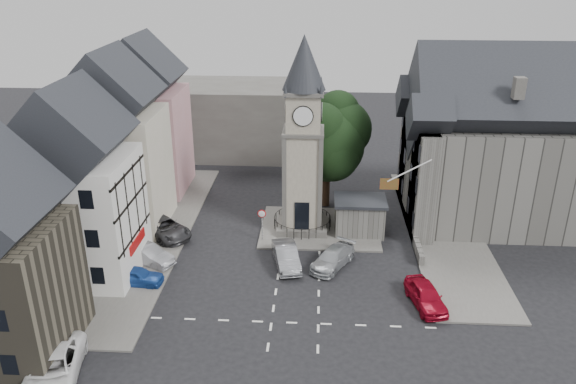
# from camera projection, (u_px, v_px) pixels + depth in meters

# --- Properties ---
(ground) EXTENTS (120.00, 120.00, 0.00)m
(ground) POSITION_uv_depth(u_px,v_px,m) (298.00, 277.00, 40.94)
(ground) COLOR black
(ground) RESTS_ON ground
(pavement_west) EXTENTS (6.00, 30.00, 0.14)m
(pavement_west) POSITION_uv_depth(u_px,v_px,m) (153.00, 234.00, 47.10)
(pavement_west) COLOR #595651
(pavement_west) RESTS_ON ground
(pavement_east) EXTENTS (6.00, 26.00, 0.14)m
(pavement_east) POSITION_uv_depth(u_px,v_px,m) (443.00, 231.00, 47.60)
(pavement_east) COLOR #595651
(pavement_east) RESTS_ON ground
(central_island) EXTENTS (10.00, 8.00, 0.16)m
(central_island) POSITION_uv_depth(u_px,v_px,m) (320.00, 228.00, 48.17)
(central_island) COLOR #595651
(central_island) RESTS_ON ground
(road_markings) EXTENTS (20.00, 8.00, 0.01)m
(road_markings) POSITION_uv_depth(u_px,v_px,m) (295.00, 323.00, 35.88)
(road_markings) COLOR silver
(road_markings) RESTS_ON ground
(clock_tower) EXTENTS (4.86, 4.86, 16.25)m
(clock_tower) POSITION_uv_depth(u_px,v_px,m) (303.00, 138.00, 45.10)
(clock_tower) COLOR #4C4944
(clock_tower) RESTS_ON ground
(stone_shelter) EXTENTS (4.30, 3.30, 3.08)m
(stone_shelter) POSITION_uv_depth(u_px,v_px,m) (360.00, 216.00, 46.96)
(stone_shelter) COLOR #55544F
(stone_shelter) RESTS_ON ground
(town_tree) EXTENTS (7.20, 7.20, 10.80)m
(town_tree) POSITION_uv_depth(u_px,v_px,m) (327.00, 134.00, 50.04)
(town_tree) COLOR black
(town_tree) RESTS_ON ground
(warning_sign_post) EXTENTS (0.70, 0.19, 2.85)m
(warning_sign_post) POSITION_uv_depth(u_px,v_px,m) (262.00, 219.00, 45.31)
(warning_sign_post) COLOR black
(warning_sign_post) RESTS_ON ground
(terrace_pink) EXTENTS (8.10, 7.60, 12.80)m
(terrace_pink) POSITION_uv_depth(u_px,v_px,m) (145.00, 125.00, 53.90)
(terrace_pink) COLOR tan
(terrace_pink) RESTS_ON ground
(terrace_cream) EXTENTS (8.10, 7.60, 12.80)m
(terrace_cream) POSITION_uv_depth(u_px,v_px,m) (117.00, 152.00, 46.55)
(terrace_cream) COLOR beige
(terrace_cream) RESTS_ON ground
(terrace_tudor) EXTENTS (8.10, 7.60, 12.00)m
(terrace_tudor) POSITION_uv_depth(u_px,v_px,m) (79.00, 195.00, 39.36)
(terrace_tudor) COLOR silver
(terrace_tudor) RESTS_ON ground
(backdrop_west) EXTENTS (20.00, 10.00, 8.00)m
(backdrop_west) POSITION_uv_depth(u_px,v_px,m) (207.00, 118.00, 65.74)
(backdrop_west) COLOR #4C4944
(backdrop_west) RESTS_ON ground
(east_building) EXTENTS (14.40, 11.40, 12.60)m
(east_building) POSITION_uv_depth(u_px,v_px,m) (487.00, 151.00, 47.74)
(east_building) COLOR #55544F
(east_building) RESTS_ON ground
(east_boundary_wall) EXTENTS (0.40, 16.00, 0.90)m
(east_boundary_wall) POSITION_uv_depth(u_px,v_px,m) (407.00, 216.00, 49.45)
(east_boundary_wall) COLOR #55544F
(east_boundary_wall) RESTS_ON ground
(flagpole) EXTENTS (3.68, 0.10, 2.74)m
(flagpole) POSITION_uv_depth(u_px,v_px,m) (409.00, 171.00, 41.44)
(flagpole) COLOR white
(flagpole) RESTS_ON ground
(car_west_blue) EXTENTS (4.01, 1.85, 1.33)m
(car_west_blue) POSITION_uv_depth(u_px,v_px,m) (136.00, 276.00, 39.86)
(car_west_blue) COLOR #1A4293
(car_west_blue) RESTS_ON ground
(car_west_silver) EXTENTS (4.53, 3.31, 1.42)m
(car_west_silver) POSITION_uv_depth(u_px,v_px,m) (148.00, 255.00, 42.58)
(car_west_silver) COLOR gray
(car_west_silver) RESTS_ON ground
(car_west_grey) EXTENTS (5.89, 5.71, 1.56)m
(car_west_grey) POSITION_uv_depth(u_px,v_px,m) (163.00, 228.00, 46.63)
(car_west_grey) COLOR #323134
(car_west_grey) RESTS_ON ground
(car_island_silver) EXTENTS (2.63, 4.91, 1.54)m
(car_island_silver) POSITION_uv_depth(u_px,v_px,m) (286.00, 256.00, 42.26)
(car_island_silver) COLOR gray
(car_island_silver) RESTS_ON ground
(car_island_east) EXTENTS (3.95, 5.01, 1.36)m
(car_island_east) POSITION_uv_depth(u_px,v_px,m) (333.00, 258.00, 42.17)
(car_island_east) COLOR #A9ACB1
(car_island_east) RESTS_ON ground
(car_east_red) EXTENTS (2.73, 4.74, 1.52)m
(car_east_red) POSITION_uv_depth(u_px,v_px,m) (426.00, 296.00, 37.41)
(car_east_red) COLOR maroon
(car_east_red) RESTS_ON ground
(van_sw_white) EXTENTS (3.95, 6.42, 1.66)m
(van_sw_white) POSITION_uv_depth(u_px,v_px,m) (53.00, 368.00, 30.74)
(van_sw_white) COLOR white
(van_sw_white) RESTS_ON ground
(pedestrian) EXTENTS (0.80, 0.78, 1.86)m
(pedestrian) POSITION_uv_depth(u_px,v_px,m) (437.00, 217.00, 48.14)
(pedestrian) COLOR beige
(pedestrian) RESTS_ON ground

